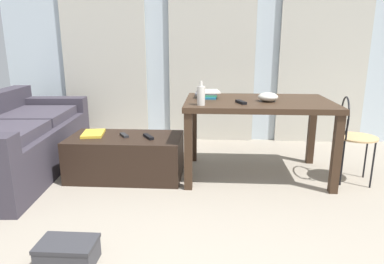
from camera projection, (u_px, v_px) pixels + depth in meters
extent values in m
plane|color=gray|center=(208.00, 201.00, 2.87)|extent=(7.54, 7.54, 0.00)
cube|color=silver|center=(212.00, 43.00, 4.45)|extent=(5.51, 0.10, 2.54)
cube|color=beige|center=(104.00, 58.00, 4.50)|extent=(1.10, 0.03, 2.17)
cube|color=beige|center=(212.00, 58.00, 4.41)|extent=(1.10, 0.03, 2.17)
cube|color=beige|center=(324.00, 59.00, 4.32)|extent=(1.10, 0.03, 2.17)
cube|color=#38333D|center=(18.00, 151.00, 3.45)|extent=(1.03, 2.04, 0.45)
cube|color=#38333D|center=(49.00, 104.00, 4.24)|extent=(0.90, 0.26, 0.17)
cube|color=#3E3944|center=(36.00, 116.00, 3.77)|extent=(0.70, 0.80, 0.10)
cube|color=black|center=(126.00, 157.00, 3.35)|extent=(1.08, 0.57, 0.41)
cube|color=#382619|center=(258.00, 103.00, 3.26)|extent=(1.37, 0.88, 0.05)
cube|color=#382619|center=(188.00, 152.00, 3.02)|extent=(0.07, 0.07, 0.70)
cube|color=#382619|center=(336.00, 155.00, 2.94)|extent=(0.07, 0.07, 0.70)
cube|color=#382619|center=(194.00, 130.00, 3.77)|extent=(0.07, 0.07, 0.70)
cube|color=#382619|center=(312.00, 132.00, 3.69)|extent=(0.07, 0.07, 0.70)
cylinder|color=tan|center=(357.00, 137.00, 3.17)|extent=(0.36, 0.36, 0.02)
cylinder|color=black|center=(373.00, 166.00, 3.07)|extent=(0.02, 0.02, 0.43)
cylinder|color=black|center=(366.00, 157.00, 3.31)|extent=(0.02, 0.02, 0.43)
cylinder|color=black|center=(342.00, 163.00, 3.13)|extent=(0.02, 0.02, 0.43)
cylinder|color=black|center=(337.00, 155.00, 3.37)|extent=(0.02, 0.02, 0.43)
torus|color=black|center=(345.00, 116.00, 3.14)|extent=(0.08, 0.36, 0.36)
cylinder|color=black|center=(347.00, 130.00, 3.02)|extent=(0.02, 0.02, 0.19)
cylinder|color=black|center=(341.00, 122.00, 3.32)|extent=(0.02, 0.02, 0.19)
cylinder|color=beige|center=(201.00, 96.00, 2.97)|extent=(0.07, 0.07, 0.17)
cylinder|color=beige|center=(201.00, 84.00, 2.95)|extent=(0.03, 0.03, 0.04)
ellipsoid|color=beige|center=(268.00, 97.00, 3.18)|extent=(0.18, 0.18, 0.08)
cube|color=#1E668C|center=(207.00, 97.00, 3.41)|extent=(0.19, 0.26, 0.02)
cube|color=#2D7F56|center=(208.00, 94.00, 3.42)|extent=(0.17, 0.27, 0.02)
cube|color=#4C4C51|center=(207.00, 93.00, 3.41)|extent=(0.22, 0.25, 0.01)
cube|color=silver|center=(208.00, 91.00, 3.41)|extent=(0.25, 0.27, 0.02)
cube|color=black|center=(241.00, 102.00, 3.08)|extent=(0.10, 0.16, 0.02)
cube|color=#232326|center=(124.00, 135.00, 3.30)|extent=(0.11, 0.14, 0.02)
cube|color=black|center=(148.00, 137.00, 3.25)|extent=(0.13, 0.17, 0.03)
cube|color=gold|center=(93.00, 134.00, 3.36)|extent=(0.24, 0.32, 0.02)
cube|color=#38383D|center=(68.00, 255.00, 2.04)|extent=(0.33, 0.21, 0.12)
cube|color=#313135|center=(67.00, 244.00, 2.02)|extent=(0.34, 0.22, 0.02)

